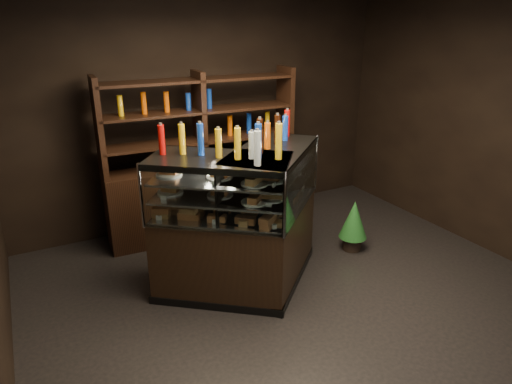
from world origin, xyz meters
TOP-DOWN VIEW (x-y plane):
  - ground at (0.00, 0.00)m, footprint 5.00×5.00m
  - room_shell at (0.00, 0.00)m, footprint 5.02×5.02m
  - display_case at (-0.35, 0.70)m, footprint 1.95×1.36m
  - food_display at (-0.35, 0.69)m, footprint 1.58×0.92m
  - bottles_top at (-0.35, 0.70)m, footprint 1.41×0.78m
  - potted_conifer at (1.09, 0.79)m, footprint 0.32×0.32m
  - back_shelving at (-0.26, 2.05)m, footprint 2.34×0.54m

SIDE VIEW (x-z plane):
  - ground at x=0.00m, z-range 0.00..0.00m
  - potted_conifer at x=1.09m, z-range 0.05..0.74m
  - display_case at x=-0.35m, z-range -0.23..1.18m
  - back_shelving at x=-0.26m, z-range -0.39..1.61m
  - food_display at x=-0.35m, z-range 0.84..1.28m
  - bottles_top at x=-0.35m, z-range 1.39..1.69m
  - room_shell at x=0.00m, z-range 0.44..3.45m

